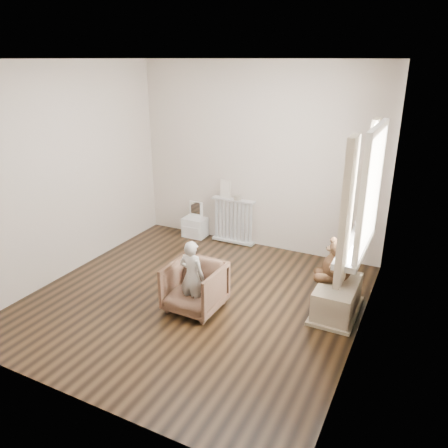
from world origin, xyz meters
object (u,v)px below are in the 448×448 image
at_px(armchair, 195,287).
at_px(plush_cat, 362,223).
at_px(toy_vanity, 195,220).
at_px(toy_bench, 337,296).
at_px(teddy_bear, 339,253).
at_px(radiator, 233,218).
at_px(child, 192,276).

xyz_separation_m(armchair, plush_cat, (1.55, 0.84, 0.73)).
height_order(toy_vanity, toy_bench, toy_vanity).
bearing_deg(teddy_bear, radiator, 133.07).
relative_size(teddy_bear, plush_cat, 1.81).
bearing_deg(teddy_bear, plush_cat, 24.23).
relative_size(radiator, armchair, 1.17).
relative_size(child, plush_cat, 3.01).
height_order(child, toy_bench, child).
bearing_deg(plush_cat, toy_vanity, 157.74).
relative_size(radiator, toy_vanity, 1.25).
bearing_deg(toy_vanity, radiator, 2.67).
height_order(toy_bench, plush_cat, plush_cat).
height_order(toy_vanity, teddy_bear, teddy_bear).
distance_m(teddy_bear, plush_cat, 0.40).
bearing_deg(plush_cat, toy_bench, -125.92).
bearing_deg(plush_cat, radiator, 151.12).
bearing_deg(toy_bench, plush_cat, 55.55).
bearing_deg(radiator, toy_vanity, -177.33).
bearing_deg(armchair, radiator, 104.15).
relative_size(toy_vanity, plush_cat, 2.03).
bearing_deg(plush_cat, armchair, -153.11).
relative_size(radiator, plush_cat, 2.54).
bearing_deg(radiator, toy_bench, -33.80).
distance_m(armchair, teddy_bear, 1.59).
distance_m(radiator, plush_cat, 2.30).
xyz_separation_m(teddy_bear, plush_cat, (0.18, 0.14, 0.33)).
bearing_deg(teddy_bear, armchair, -166.92).
xyz_separation_m(toy_vanity, toy_bench, (2.47, -1.20, -0.08)).
bearing_deg(toy_vanity, plush_cat, -20.78).
distance_m(radiator, child, 1.96).
height_order(radiator, teddy_bear, teddy_bear).
height_order(armchair, toy_bench, armchair).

